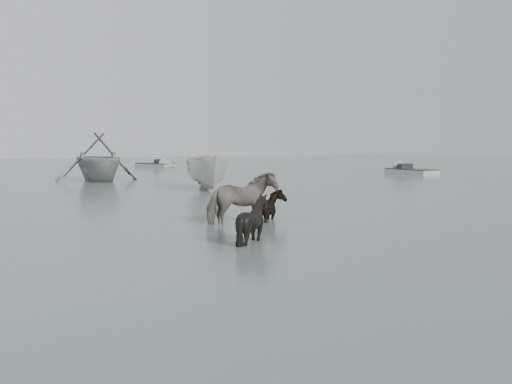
{
  "coord_description": "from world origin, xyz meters",
  "views": [
    {
      "loc": [
        -6.22,
        -12.59,
        2.43
      ],
      "look_at": [
        0.74,
        1.59,
        1.0
      ],
      "focal_mm": 40.0,
      "sensor_mm": 36.0,
      "label": 1
    }
  ],
  "objects": [
    {
      "name": "ground",
      "position": [
        0.0,
        0.0,
        0.0
      ],
      "size": [
        140.0,
        140.0,
        0.0
      ],
      "primitive_type": "plane",
      "color": "#51615E",
      "rests_on": "ground"
    },
    {
      "name": "pony_pinto",
      "position": [
        0.73,
        2.55,
        0.87
      ],
      "size": [
        2.07,
        0.97,
        1.73
      ],
      "primitive_type": "imported",
      "rotation": [
        0.0,
        0.0,
        1.59
      ],
      "color": "black",
      "rests_on": "ground"
    },
    {
      "name": "pony_dark",
      "position": [
        1.79,
        2.59,
        0.66
      ],
      "size": [
        1.47,
        1.59,
        1.32
      ],
      "primitive_type": "imported",
      "rotation": [
        0.0,
        0.0,
        1.26
      ],
      "color": "black",
      "rests_on": "ground"
    },
    {
      "name": "pony_black",
      "position": [
        -0.31,
        -0.36,
        0.71
      ],
      "size": [
        1.33,
        1.19,
        1.43
      ],
      "primitive_type": "imported",
      "rotation": [
        0.0,
        0.0,
        1.54
      ],
      "color": "black",
      "rests_on": "ground"
    },
    {
      "name": "rowboat_trail",
      "position": [
        0.36,
        22.34,
        1.52
      ],
      "size": [
        5.4,
        6.13,
        3.04
      ],
      "primitive_type": "imported",
      "rotation": [
        0.0,
        0.0,
        3.22
      ],
      "color": "gray",
      "rests_on": "ground"
    },
    {
      "name": "boat_small",
      "position": [
        4.13,
        14.0,
        0.97
      ],
      "size": [
        2.87,
        5.31,
        1.94
      ],
      "primitive_type": "imported",
      "rotation": [
        0.0,
        0.0,
        -0.2
      ],
      "color": "silver",
      "rests_on": "ground"
    },
    {
      "name": "skiff_port",
      "position": [
        22.04,
        19.43,
        0.38
      ],
      "size": [
        1.89,
        5.55,
        0.75
      ],
      "primitive_type": null,
      "rotation": [
        0.0,
        0.0,
        1.62
      ],
      "color": "#ADB0AD",
      "rests_on": "ground"
    },
    {
      "name": "skiff_mid",
      "position": [
        8.32,
        37.83,
        0.38
      ],
      "size": [
        3.92,
        4.81,
        0.75
      ],
      "primitive_type": null,
      "rotation": [
        0.0,
        0.0,
        -0.99
      ],
      "color": "gray",
      "rests_on": "ground"
    }
  ]
}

